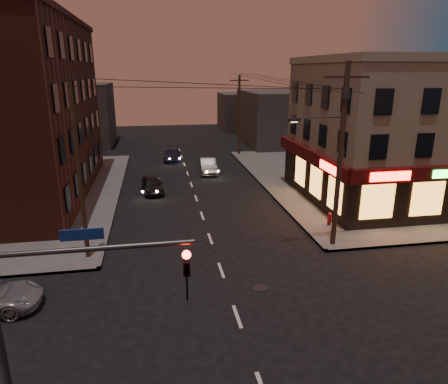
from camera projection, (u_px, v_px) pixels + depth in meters
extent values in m
plane|color=black|center=(237.00, 317.00, 16.38)|extent=(120.00, 120.00, 0.00)
cube|color=#514F4C|center=(385.00, 178.00, 37.20)|extent=(24.00, 28.00, 0.15)
cube|color=gray|center=(408.00, 133.00, 30.20)|extent=(15.00, 12.00, 10.00)
cube|color=gray|center=(418.00, 60.00, 28.66)|extent=(15.20, 12.20, 0.50)
cube|color=black|center=(312.00, 179.00, 29.95)|extent=(0.25, 12.12, 3.40)
cube|color=#440A0B|center=(310.00, 156.00, 29.37)|extent=(0.50, 12.60, 0.90)
cube|color=#FF140C|center=(391.00, 176.00, 23.64)|extent=(2.60, 0.06, 0.55)
cube|color=#FF140C|center=(328.00, 168.00, 25.75)|extent=(0.06, 2.60, 0.55)
cube|color=orange|center=(316.00, 181.00, 28.96)|extent=(0.08, 8.40, 2.20)
cube|color=#3F3D3A|center=(282.00, 118.00, 53.43)|extent=(10.00, 12.00, 7.00)
cube|color=#3F3D3A|center=(77.00, 115.00, 52.62)|extent=(9.00, 10.00, 8.00)
cube|color=#3F3D3A|center=(245.00, 112.00, 66.44)|extent=(8.00, 8.00, 6.00)
cylinder|color=#382619|center=(340.00, 158.00, 21.44)|extent=(0.28, 0.28, 10.00)
cube|color=#382619|center=(347.00, 77.00, 20.21)|extent=(2.40, 0.12, 0.12)
cylinder|color=#333538|center=(346.00, 93.00, 20.45)|extent=(0.44, 0.44, 0.50)
cylinder|color=#333538|center=(320.00, 117.00, 20.59)|extent=(2.60, 0.10, 0.10)
cube|color=#333538|center=(294.00, 120.00, 20.38)|extent=(0.60, 0.25, 0.18)
cube|color=#FFD88C|center=(294.00, 122.00, 20.41)|extent=(0.35, 0.15, 0.04)
cylinder|color=#382619|center=(239.00, 115.00, 46.26)|extent=(0.26, 0.26, 9.00)
cylinder|color=#382619|center=(79.00, 175.00, 20.02)|extent=(0.24, 0.24, 9.00)
cylinder|color=#333538|center=(5.00, 368.00, 9.08)|extent=(0.18, 0.18, 6.40)
cylinder|color=#333538|center=(93.00, 249.00, 8.62)|extent=(4.40, 0.12, 0.12)
imported|color=black|center=(186.00, 262.00, 9.10)|extent=(0.16, 0.20, 1.00)
sphere|color=#FF0C05|center=(187.00, 255.00, 8.91)|extent=(0.20, 0.20, 0.20)
cube|color=navy|center=(82.00, 235.00, 8.49)|extent=(0.90, 0.05, 0.25)
imported|color=black|center=(152.00, 184.00, 32.80)|extent=(2.04, 4.15, 1.36)
imported|color=#63615C|center=(208.00, 166.00, 39.04)|extent=(1.76, 4.38, 1.42)
imported|color=#191A32|center=(172.00, 155.00, 44.47)|extent=(2.14, 4.57, 1.29)
cylinder|color=maroon|center=(329.00, 220.00, 25.58)|extent=(0.30, 0.30, 0.65)
sphere|color=maroon|center=(330.00, 215.00, 25.48)|extent=(0.26, 0.26, 0.26)
cylinder|color=maroon|center=(329.00, 218.00, 25.54)|extent=(0.37, 0.22, 0.13)
cylinder|color=maroon|center=(329.00, 218.00, 25.54)|extent=(0.22, 0.37, 0.13)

